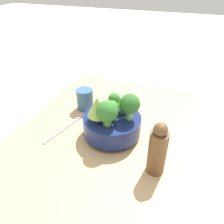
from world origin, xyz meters
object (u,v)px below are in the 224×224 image
object	(u,v)px
cup	(85,99)
fork	(64,129)
pepper_mill	(158,150)
bowl	(112,125)

from	to	relation	value
cup	fork	bearing A→B (deg)	-3.92
fork	pepper_mill	bearing A→B (deg)	78.00
fork	cup	bearing A→B (deg)	176.08
cup	pepper_mill	size ratio (longest dim) A/B	0.52
bowl	pepper_mill	xyz separation A→B (m)	(0.11, 0.18, 0.04)
cup	pepper_mill	xyz separation A→B (m)	(0.24, 0.35, 0.04)
bowl	fork	size ratio (longest dim) A/B	1.05
cup	pepper_mill	distance (m)	0.42
bowl	pepper_mill	distance (m)	0.21
cup	fork	distance (m)	0.17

